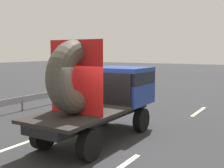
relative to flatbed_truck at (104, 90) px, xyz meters
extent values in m
plane|color=#28282B|center=(0.35, -1.18, -1.62)|extent=(120.00, 120.00, 0.00)
cylinder|color=black|center=(-0.85, 1.18, -1.18)|extent=(0.28, 0.86, 0.86)
cylinder|color=black|center=(0.85, 1.18, -1.18)|extent=(0.28, 0.86, 0.86)
cylinder|color=black|center=(-0.85, -2.04, -1.18)|extent=(0.28, 0.86, 0.86)
cylinder|color=black|center=(0.85, -2.04, -1.18)|extent=(0.28, 0.86, 0.86)
cube|color=black|center=(0.00, -0.49, -0.76)|extent=(1.30, 5.10, 0.25)
cube|color=navy|center=(0.00, 1.18, 0.04)|extent=(2.00, 1.77, 1.35)
cube|color=black|center=(0.00, 1.13, 0.34)|extent=(2.02, 1.68, 0.44)
cube|color=black|center=(0.00, -1.37, -0.58)|extent=(2.00, 3.33, 0.10)
cube|color=black|center=(0.00, 0.24, 0.02)|extent=(1.80, 0.08, 1.10)
torus|color=#474238|center=(0.00, -1.52, 0.55)|extent=(0.71, 2.17, 2.17)
cube|color=red|center=(0.00, -1.52, 0.55)|extent=(1.90, 0.03, 2.17)
cube|color=gray|center=(-5.76, 7.43, -1.07)|extent=(0.06, 16.11, 0.32)
cylinder|color=slate|center=(-5.76, 1.39, -1.34)|extent=(0.10, 0.10, 0.55)
cylinder|color=slate|center=(-5.76, 5.42, -1.34)|extent=(0.10, 0.10, 0.55)
cylinder|color=slate|center=(-5.76, 9.44, -1.34)|extent=(0.10, 0.10, 0.55)
cylinder|color=slate|center=(-5.76, 13.47, -1.34)|extent=(0.10, 0.10, 0.55)
cube|color=beige|center=(-1.79, -2.21, -1.61)|extent=(0.16, 2.62, 0.01)
cube|color=beige|center=(-1.79, 5.67, -1.61)|extent=(0.16, 2.30, 0.01)
cube|color=beige|center=(1.79, 5.72, -1.61)|extent=(0.16, 2.43, 0.01)
camera|label=1|loc=(5.10, -7.85, 1.29)|focal=44.53mm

